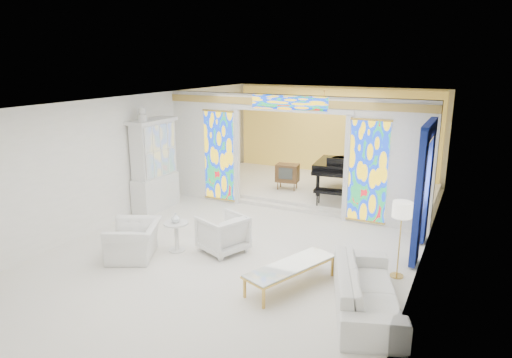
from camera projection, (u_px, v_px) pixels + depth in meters
The scene contains 23 objects.
floor at pixel (255, 236), 10.25m from camera, with size 12.00×12.00×0.00m, color silver.
ceiling at pixel (255, 102), 9.48m from camera, with size 7.00×12.00×0.02m, color white.
wall_back at pixel (336, 133), 15.06m from camera, with size 7.00×0.02×3.00m, color silver.
wall_left at pixel (129, 157), 11.36m from camera, with size 0.02×12.00×3.00m, color silver.
wall_right at pixel (425, 192), 8.36m from camera, with size 0.02×12.00×3.00m, color silver.
partition_wall at pixel (290, 149), 11.55m from camera, with size 7.00×0.22×3.00m.
stained_glass_left at pixel (219, 156), 12.42m from camera, with size 0.90×0.04×2.40m, color gold.
stained_glass_right at pixel (368, 172), 10.68m from camera, with size 0.90×0.04×2.40m, color gold.
stained_glass_transom at pixel (289, 103), 11.16m from camera, with size 2.00×0.04×0.34m, color gold.
alcove_platform at pixel (315, 188), 13.78m from camera, with size 6.80×3.80×0.18m, color silver.
gold_curtain_back at pixel (335, 133), 14.96m from camera, with size 6.70×0.10×2.90m, color #FFD058.
chandelier at pixel (324, 106), 12.98m from camera, with size 0.48×0.48×0.30m, color gold.
blue_drapes at pixel (425, 178), 8.99m from camera, with size 0.14×1.85×2.65m.
china_cabinet at pixel (154, 166), 11.84m from camera, with size 0.56×1.46×2.72m.
armchair_left at pixel (134, 240), 9.10m from camera, with size 1.08×0.95×0.70m, color white.
armchair_right at pixel (223, 233), 9.36m from camera, with size 0.84×0.86×0.78m, color white.
sofa at pixel (367, 289), 7.18m from camera, with size 2.40×0.94×0.70m, color white.
side_table at pixel (176, 232), 9.37m from camera, with size 0.57×0.57×0.62m.
vase at pixel (176, 218), 9.29m from camera, with size 0.18×0.18×0.19m, color silver.
coffee_table at pixel (291, 267), 7.90m from camera, with size 1.21×1.91×0.41m.
floor_lamp at pixel (402, 213), 8.05m from camera, with size 0.40×0.40×1.43m.
grand_piano at pixel (347, 166), 12.95m from camera, with size 1.79×2.78×1.07m.
tv_console at pixel (287, 173), 13.19m from camera, with size 0.69×0.51×0.74m.
Camera 1 is at (4.26, -8.58, 3.87)m, focal length 32.00 mm.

